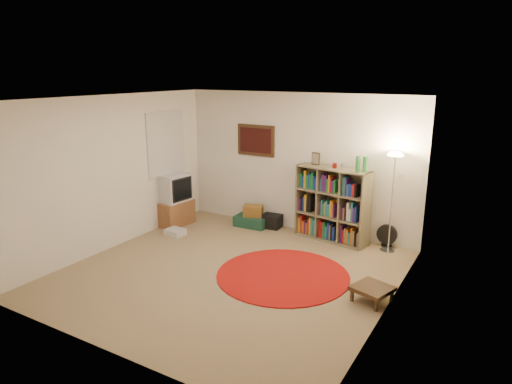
# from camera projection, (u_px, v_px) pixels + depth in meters

# --- Properties ---
(room) EXTENTS (4.54, 4.54, 2.54)m
(room) POSITION_uv_depth(u_px,v_px,m) (227.00, 188.00, 6.41)
(room) COLOR #917755
(room) RESTS_ON ground
(bookshelf) EXTENTS (1.32, 0.56, 1.54)m
(bookshelf) POSITION_uv_depth(u_px,v_px,m) (331.00, 205.00, 7.83)
(bookshelf) COLOR #71684B
(bookshelf) RESTS_ON ground
(floor_lamp) EXTENTS (0.35, 0.35, 1.65)m
(floor_lamp) POSITION_uv_depth(u_px,v_px,m) (394.00, 169.00, 7.10)
(floor_lamp) COLOR white
(floor_lamp) RESTS_ON ground
(floor_fan) EXTENTS (0.34, 0.18, 0.38)m
(floor_fan) POSITION_uv_depth(u_px,v_px,m) (387.00, 236.00, 7.61)
(floor_fan) COLOR black
(floor_fan) RESTS_ON ground
(tv_stand) EXTENTS (0.54, 0.72, 0.99)m
(tv_stand) POSITION_uv_depth(u_px,v_px,m) (174.00, 200.00, 8.66)
(tv_stand) COLOR brown
(tv_stand) RESTS_ON ground
(dvd_box) EXTENTS (0.34, 0.29, 0.11)m
(dvd_box) POSITION_uv_depth(u_px,v_px,m) (175.00, 232.00, 8.19)
(dvd_box) COLOR silver
(dvd_box) RESTS_ON ground
(suitcase) EXTENTS (0.63, 0.42, 0.20)m
(suitcase) POSITION_uv_depth(u_px,v_px,m) (252.00, 221.00, 8.65)
(suitcase) COLOR #163C2F
(suitcase) RESTS_ON ground
(wicker_basket) EXTENTS (0.42, 0.36, 0.20)m
(wicker_basket) POSITION_uv_depth(u_px,v_px,m) (253.00, 211.00, 8.60)
(wicker_basket) COLOR brown
(wicker_basket) RESTS_ON suitcase
(duffel_bag) EXTENTS (0.37, 0.32, 0.25)m
(duffel_bag) POSITION_uv_depth(u_px,v_px,m) (272.00, 221.00, 8.57)
(duffel_bag) COLOR black
(duffel_bag) RESTS_ON ground
(red_rug) EXTENTS (1.92, 1.92, 0.02)m
(red_rug) POSITION_uv_depth(u_px,v_px,m) (283.00, 275.00, 6.57)
(red_rug) COLOR #960D0A
(red_rug) RESTS_ON ground
(side_table) EXTENTS (0.56, 0.56, 0.20)m
(side_table) POSITION_uv_depth(u_px,v_px,m) (372.00, 289.00, 5.80)
(side_table) COLOR #332011
(side_table) RESTS_ON ground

